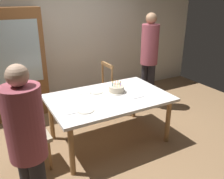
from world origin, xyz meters
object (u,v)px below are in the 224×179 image
(dining_table, at_px, (109,101))
(plate_far_side, at_px, (96,92))
(birthday_cake, at_px, (117,89))
(plate_near_celebrant, at_px, (86,110))
(chair_upholstered, at_px, (21,133))
(person_celebrant, at_px, (28,143))
(person_guest, at_px, (149,55))
(chair_spindle_back, at_px, (99,91))
(china_cabinet, at_px, (12,65))

(dining_table, bearing_deg, plate_far_side, 108.93)
(birthday_cake, bearing_deg, plate_near_celebrant, -152.05)
(birthday_cake, bearing_deg, dining_table, -151.99)
(chair_upholstered, distance_m, person_celebrant, 0.92)
(dining_table, xyz_separation_m, person_guest, (1.24, 0.72, 0.38))
(plate_far_side, distance_m, person_guest, 1.44)
(chair_spindle_back, relative_size, person_celebrant, 0.59)
(dining_table, distance_m, plate_far_side, 0.27)
(dining_table, distance_m, person_celebrant, 1.59)
(plate_far_side, height_order, chair_spindle_back, chair_spindle_back)
(china_cabinet, bearing_deg, plate_far_side, -52.82)
(plate_near_celebrant, height_order, person_guest, person_guest)
(china_cabinet, bearing_deg, plate_near_celebrant, -71.24)
(dining_table, xyz_separation_m, chair_upholstered, (-1.24, -0.08, -0.12))
(dining_table, relative_size, plate_near_celebrant, 7.70)
(dining_table, distance_m, plate_near_celebrant, 0.53)
(chair_upholstered, relative_size, china_cabinet, 0.50)
(person_guest, bearing_deg, chair_spindle_back, 171.38)
(person_guest, bearing_deg, plate_far_side, -160.28)
(dining_table, distance_m, china_cabinet, 1.92)
(plate_far_side, distance_m, chair_spindle_back, 0.76)
(birthday_cake, relative_size, person_celebrant, 0.18)
(dining_table, height_order, person_guest, person_guest)
(birthday_cake, relative_size, china_cabinet, 0.15)
(plate_near_celebrant, relative_size, chair_upholstered, 0.23)
(chair_upholstered, xyz_separation_m, person_guest, (2.47, 0.80, 0.50))
(chair_spindle_back, distance_m, person_guest, 1.14)
(plate_near_celebrant, xyz_separation_m, china_cabinet, (-0.61, 1.80, 0.22))
(chair_spindle_back, xyz_separation_m, chair_upholstered, (-1.49, -0.95, 0.07))
(chair_spindle_back, distance_m, china_cabinet, 1.58)
(birthday_cake, relative_size, chair_upholstered, 0.29)
(plate_near_celebrant, relative_size, china_cabinet, 0.12)
(plate_near_celebrant, distance_m, chair_spindle_back, 1.36)
(birthday_cake, distance_m, plate_far_side, 0.31)
(person_celebrant, bearing_deg, birthday_cake, 34.94)
(plate_near_celebrant, height_order, china_cabinet, china_cabinet)
(plate_near_celebrant, relative_size, chair_spindle_back, 0.23)
(plate_near_celebrant, distance_m, plate_far_side, 0.62)
(person_guest, relative_size, china_cabinet, 0.94)
(plate_near_celebrant, bearing_deg, dining_table, 27.93)
(plate_far_side, xyz_separation_m, china_cabinet, (-0.99, 1.31, 0.22))
(plate_far_side, distance_m, person_celebrant, 1.67)
(person_celebrant, height_order, person_guest, person_guest)
(person_celebrant, xyz_separation_m, person_guest, (2.51, 1.64, 0.12))
(person_celebrant, relative_size, person_guest, 0.89)
(birthday_cake, height_order, plate_far_side, birthday_cake)
(plate_near_celebrant, distance_m, china_cabinet, 1.92)
(plate_near_celebrant, xyz_separation_m, chair_spindle_back, (0.72, 1.12, -0.27))
(birthday_cake, bearing_deg, china_cabinet, 130.71)
(plate_near_celebrant, xyz_separation_m, person_guest, (1.70, 0.97, 0.30))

